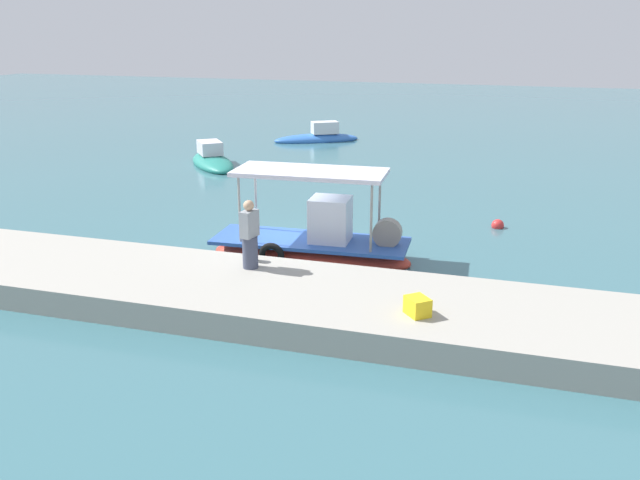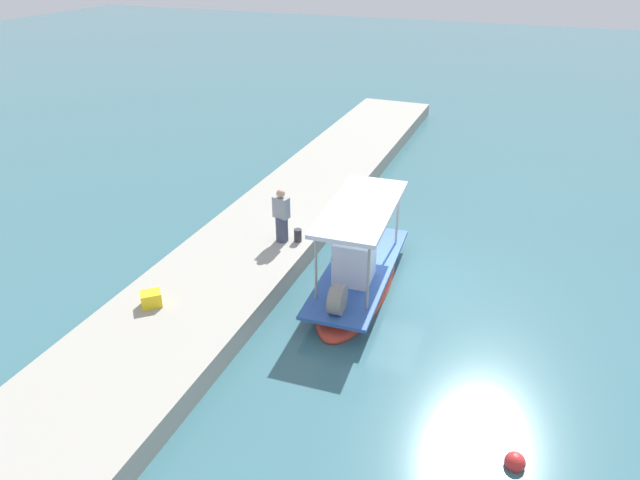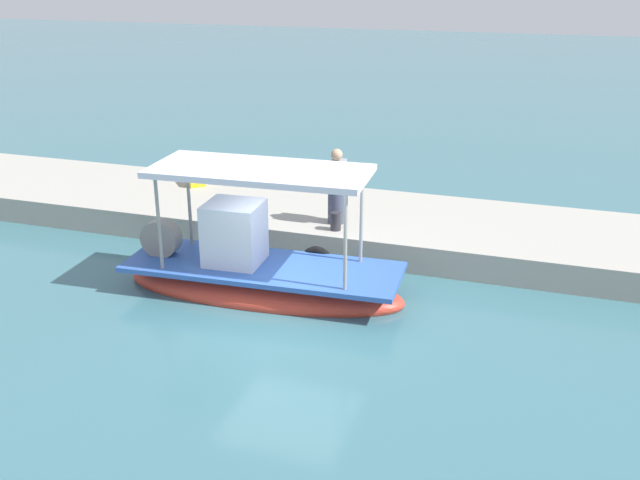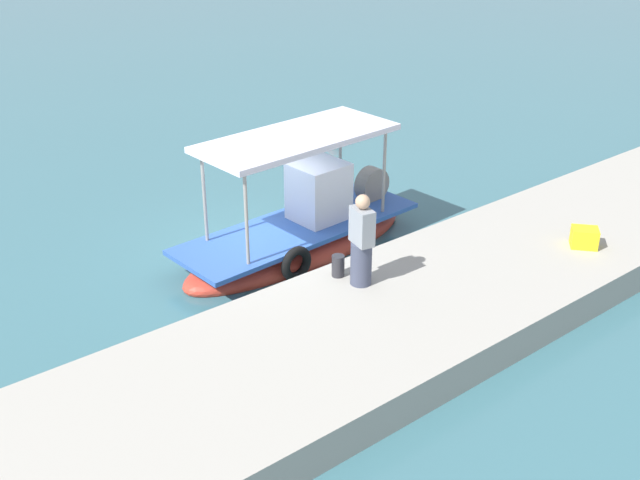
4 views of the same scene
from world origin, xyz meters
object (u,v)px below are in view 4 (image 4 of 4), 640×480
at_px(fisherman_near_bollard, 362,244).
at_px(mooring_bollard, 338,266).
at_px(marker_buoy, 334,144).
at_px(main_fishing_boat, 302,231).
at_px(cargo_crate, 584,237).

bearing_deg(fisherman_near_bollard, mooring_bollard, 105.98).
relative_size(mooring_bollard, marker_buoy, 1.01).
bearing_deg(main_fishing_boat, mooring_bollard, -112.04).
bearing_deg(main_fishing_boat, fisherman_near_bollard, -105.92).
bearing_deg(main_fishing_boat, marker_buoy, 44.50).
distance_m(fisherman_near_bollard, mooring_bollard, 0.77).
distance_m(mooring_bollard, marker_buoy, 9.26).
xyz_separation_m(main_fishing_boat, cargo_crate, (3.70, -4.45, 0.40)).
bearing_deg(fisherman_near_bollard, cargo_crate, -20.37).
xyz_separation_m(mooring_bollard, cargo_crate, (4.63, -2.15, -0.01)).
relative_size(mooring_bollard, cargo_crate, 0.81).
height_order(cargo_crate, marker_buoy, cargo_crate).
distance_m(fisherman_near_bollard, cargo_crate, 4.83).
bearing_deg(marker_buoy, main_fishing_boat, -135.50).
xyz_separation_m(main_fishing_boat, fisherman_near_bollard, (-0.79, -2.78, 1.00)).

